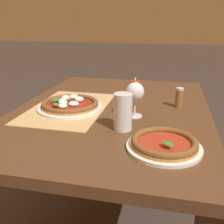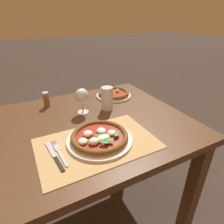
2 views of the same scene
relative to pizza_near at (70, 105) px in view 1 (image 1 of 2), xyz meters
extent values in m
cube|color=#4C301C|center=(-0.06, 0.20, -0.04)|extent=(1.26, 0.91, 0.04)
cube|color=#4C301C|center=(-0.64, -0.20, -0.41)|extent=(0.07, 0.07, 0.70)
cube|color=#4C301C|center=(-0.64, 0.59, -0.41)|extent=(0.07, 0.07, 0.70)
cube|color=tan|center=(-0.02, -0.01, -0.02)|extent=(0.54, 0.35, 0.00)
cylinder|color=silver|center=(0.00, 0.00, -0.01)|extent=(0.31, 0.31, 0.01)
cylinder|color=#B77F42|center=(0.00, 0.00, 0.00)|extent=(0.27, 0.27, 0.01)
torus|color=brown|center=(0.00, 0.00, 0.01)|extent=(0.27, 0.27, 0.02)
cylinder|color=maroon|center=(0.00, 0.00, 0.00)|extent=(0.22, 0.22, 0.00)
ellipsoid|color=white|center=(-0.04, 0.03, 0.02)|extent=(0.05, 0.04, 0.03)
ellipsoid|color=white|center=(-0.09, -0.01, 0.01)|extent=(0.04, 0.04, 0.02)
ellipsoid|color=white|center=(0.06, -0.01, 0.01)|extent=(0.04, 0.04, 0.02)
ellipsoid|color=white|center=(-0.04, -0.04, 0.02)|extent=(0.05, 0.04, 0.03)
ellipsoid|color=white|center=(0.02, -0.03, 0.01)|extent=(0.04, 0.04, 0.02)
ellipsoid|color=white|center=(0.00, -0.03, 0.01)|extent=(0.05, 0.04, 0.03)
ellipsoid|color=white|center=(0.02, 0.03, 0.01)|extent=(0.04, 0.05, 0.02)
ellipsoid|color=#337A2D|center=(-0.01, -0.07, 0.02)|extent=(0.05, 0.04, 0.00)
ellipsoid|color=#337A2D|center=(-0.01, -0.02, 0.02)|extent=(0.05, 0.04, 0.00)
ellipsoid|color=#337A2D|center=(0.07, -0.04, 0.02)|extent=(0.05, 0.05, 0.00)
ellipsoid|color=#337A2D|center=(0.02, -0.07, 0.02)|extent=(0.05, 0.05, 0.00)
cylinder|color=silver|center=(0.32, 0.45, -0.02)|extent=(0.25, 0.25, 0.01)
cylinder|color=#B77F42|center=(0.32, 0.45, -0.01)|extent=(0.22, 0.22, 0.01)
torus|color=brown|center=(0.32, 0.45, 0.00)|extent=(0.22, 0.22, 0.02)
cylinder|color=maroon|center=(0.32, 0.45, 0.00)|extent=(0.17, 0.17, 0.00)
ellipsoid|color=#337A2D|center=(0.36, 0.47, 0.02)|extent=(0.05, 0.05, 0.00)
cylinder|color=silver|center=(0.03, 0.31, -0.02)|extent=(0.07, 0.07, 0.00)
cylinder|color=silver|center=(0.03, 0.31, 0.01)|extent=(0.01, 0.01, 0.06)
ellipsoid|color=silver|center=(0.03, 0.31, 0.09)|extent=(0.08, 0.08, 0.08)
ellipsoid|color=#C17019|center=(0.03, 0.31, 0.08)|extent=(0.07, 0.07, 0.05)
cylinder|color=silver|center=(0.18, 0.29, 0.05)|extent=(0.07, 0.07, 0.15)
cylinder|color=black|center=(0.18, 0.29, 0.04)|extent=(0.07, 0.07, 0.12)
cylinder|color=silver|center=(0.18, 0.29, 0.10)|extent=(0.07, 0.07, 0.02)
cube|color=#B7B7BC|center=(-0.19, -0.04, -0.02)|extent=(0.02, 0.12, 0.00)
cube|color=#B7B7BC|center=(-0.19, 0.04, -0.02)|extent=(0.03, 0.05, 0.00)
cylinder|color=#B7B7BC|center=(-0.19, 0.08, -0.02)|extent=(0.01, 0.04, 0.00)
cylinder|color=#B7B7BC|center=(-0.19, 0.08, -0.02)|extent=(0.01, 0.04, 0.00)
cylinder|color=#B7B7BC|center=(-0.20, 0.08, -0.02)|extent=(0.01, 0.04, 0.00)
cylinder|color=#B7B7BC|center=(-0.20, 0.08, -0.02)|extent=(0.01, 0.04, 0.00)
cube|color=black|center=(-0.21, -0.07, -0.02)|extent=(0.02, 0.10, 0.01)
cube|color=#B7B7BC|center=(-0.22, 0.04, -0.02)|extent=(0.03, 0.12, 0.00)
cylinder|color=#B23819|center=(-0.45, 0.25, 0.00)|extent=(0.06, 0.06, 0.05)
cylinder|color=silver|center=(-0.45, 0.25, -0.01)|extent=(0.04, 0.04, 0.03)
ellipsoid|color=#F9C64C|center=(-0.45, 0.25, 0.04)|extent=(0.01, 0.01, 0.02)
cylinder|color=brown|center=(-0.15, 0.51, 0.02)|extent=(0.04, 0.04, 0.08)
cylinder|color=#BCBCC1|center=(-0.15, 0.51, 0.07)|extent=(0.04, 0.04, 0.01)
camera|label=1|loc=(1.11, 0.46, 0.39)|focal=42.00mm
camera|label=2|loc=(-0.28, -0.67, 0.51)|focal=30.00mm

